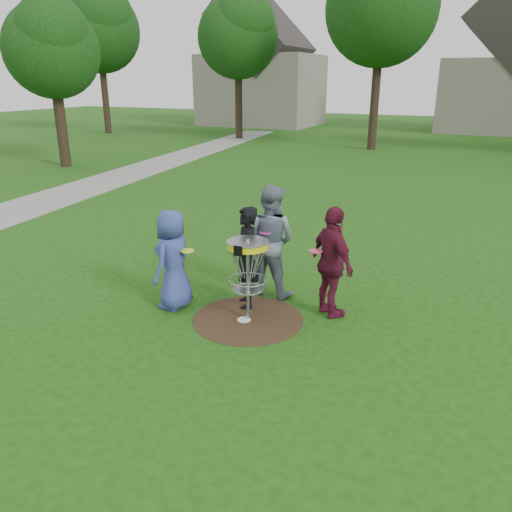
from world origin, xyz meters
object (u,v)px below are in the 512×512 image
at_px(player_maroon, 332,263).
at_px(player_blue, 173,260).
at_px(player_black, 246,258).
at_px(disc_golf_basket, 248,261).
at_px(player_grey, 270,240).

bearing_deg(player_maroon, player_blue, 59.30).
relative_size(player_black, player_maroon, 0.95).
relative_size(player_blue, player_black, 0.98).
bearing_deg(disc_golf_basket, player_blue, -176.09).
xyz_separation_m(player_blue, player_grey, (1.21, 1.25, 0.14)).
xyz_separation_m(player_blue, disc_golf_basket, (1.34, 0.09, 0.17)).
bearing_deg(disc_golf_basket, player_grey, 96.49).
bearing_deg(player_blue, disc_golf_basket, 94.31).
xyz_separation_m(player_black, disc_golf_basket, (0.26, -0.48, 0.15)).
bearing_deg(player_black, player_blue, -97.38).
bearing_deg(player_grey, player_maroon, 166.30).
bearing_deg(player_blue, player_black, 118.24).
distance_m(player_blue, player_maroon, 2.62).
bearing_deg(disc_golf_basket, player_maroon, 32.66).
bearing_deg(player_black, disc_golf_basket, -6.34).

